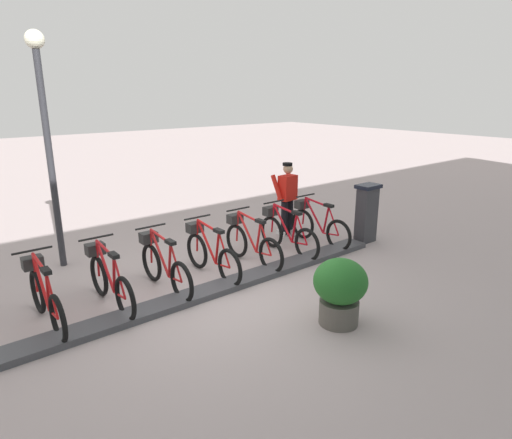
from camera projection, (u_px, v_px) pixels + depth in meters
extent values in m
plane|color=#B2A09F|center=(218.00, 291.00, 7.37)|extent=(60.00, 60.00, 0.00)
cube|color=#47474C|center=(218.00, 288.00, 7.36)|extent=(0.44, 7.24, 0.10)
cube|color=#38383D|center=(366.00, 215.00, 9.62)|extent=(0.28, 0.44, 1.20)
cube|color=#194C8C|center=(362.00, 198.00, 9.64)|extent=(0.03, 0.30, 0.40)
cube|color=black|center=(368.00, 186.00, 9.44)|extent=(0.36, 0.52, 0.08)
torus|color=black|center=(339.00, 235.00, 9.12)|extent=(0.67, 0.07, 0.67)
torus|color=black|center=(303.00, 224.00, 9.91)|extent=(0.67, 0.07, 0.67)
cylinder|color=red|center=(314.00, 215.00, 9.57)|extent=(0.60, 0.05, 0.70)
cylinder|color=red|center=(326.00, 220.00, 9.33)|extent=(0.16, 0.05, 0.61)
cylinder|color=red|center=(317.00, 202.00, 9.44)|extent=(0.69, 0.05, 0.11)
cylinder|color=red|center=(331.00, 234.00, 9.29)|extent=(0.43, 0.03, 0.09)
cylinder|color=red|center=(334.00, 221.00, 9.16)|extent=(0.33, 0.03, 0.56)
cylinder|color=red|center=(304.00, 211.00, 9.80)|extent=(0.10, 0.04, 0.62)
cube|color=black|center=(329.00, 206.00, 9.19)|extent=(0.22, 0.10, 0.06)
cylinder|color=black|center=(306.00, 195.00, 9.68)|extent=(0.04, 0.54, 0.03)
cube|color=#2D2D2D|center=(302.00, 204.00, 9.82)|extent=(0.20, 0.28, 0.18)
torus|color=black|center=(307.00, 245.00, 8.56)|extent=(0.67, 0.07, 0.67)
torus|color=black|center=(272.00, 232.00, 9.35)|extent=(0.67, 0.07, 0.67)
cylinder|color=red|center=(283.00, 223.00, 9.02)|extent=(0.60, 0.05, 0.70)
cylinder|color=red|center=(294.00, 228.00, 8.77)|extent=(0.16, 0.05, 0.61)
cylinder|color=red|center=(285.00, 209.00, 8.89)|extent=(0.69, 0.05, 0.11)
cylinder|color=red|center=(299.00, 243.00, 8.73)|extent=(0.43, 0.03, 0.09)
cylinder|color=red|center=(302.00, 230.00, 8.60)|extent=(0.33, 0.03, 0.56)
cylinder|color=red|center=(273.00, 218.00, 9.24)|extent=(0.10, 0.04, 0.62)
cube|color=black|center=(297.00, 213.00, 8.63)|extent=(0.22, 0.10, 0.06)
cylinder|color=black|center=(274.00, 202.00, 9.12)|extent=(0.04, 0.54, 0.03)
cube|color=#2D2D2D|center=(270.00, 211.00, 9.26)|extent=(0.20, 0.28, 0.18)
torus|color=black|center=(271.00, 255.00, 8.01)|extent=(0.67, 0.07, 0.67)
torus|color=black|center=(237.00, 241.00, 8.79)|extent=(0.67, 0.07, 0.67)
cylinder|color=red|center=(247.00, 231.00, 8.46)|extent=(0.60, 0.05, 0.70)
cylinder|color=red|center=(258.00, 238.00, 8.21)|extent=(0.16, 0.05, 0.61)
cylinder|color=red|center=(249.00, 217.00, 8.33)|extent=(0.69, 0.05, 0.11)
cylinder|color=red|center=(264.00, 254.00, 8.17)|extent=(0.43, 0.03, 0.09)
cylinder|color=red|center=(266.00, 239.00, 8.05)|extent=(0.33, 0.03, 0.56)
cylinder|color=red|center=(237.00, 226.00, 8.69)|extent=(0.10, 0.04, 0.62)
cube|color=black|center=(261.00, 221.00, 8.08)|extent=(0.22, 0.10, 0.06)
cylinder|color=black|center=(238.00, 209.00, 8.56)|extent=(0.04, 0.54, 0.03)
cube|color=#2D2D2D|center=(235.00, 219.00, 8.71)|extent=(0.20, 0.28, 0.18)
torus|color=black|center=(230.00, 268.00, 7.45)|extent=(0.67, 0.07, 0.67)
torus|color=black|center=(197.00, 251.00, 8.24)|extent=(0.67, 0.07, 0.67)
cylinder|color=red|center=(207.00, 241.00, 7.90)|extent=(0.60, 0.05, 0.70)
cylinder|color=red|center=(217.00, 248.00, 7.66)|extent=(0.16, 0.05, 0.61)
cylinder|color=red|center=(208.00, 226.00, 7.77)|extent=(0.69, 0.05, 0.11)
cylinder|color=red|center=(223.00, 266.00, 7.62)|extent=(0.43, 0.03, 0.09)
cylinder|color=red|center=(224.00, 250.00, 7.49)|extent=(0.33, 0.03, 0.56)
cylinder|color=red|center=(197.00, 236.00, 8.13)|extent=(0.10, 0.04, 0.62)
cube|color=black|center=(219.00, 231.00, 7.52)|extent=(0.22, 0.10, 0.06)
cylinder|color=black|center=(197.00, 217.00, 8.01)|extent=(0.04, 0.54, 0.03)
cube|color=#2D2D2D|center=(195.00, 227.00, 8.15)|extent=(0.20, 0.28, 0.18)
torus|color=black|center=(182.00, 282.00, 6.89)|extent=(0.67, 0.07, 0.67)
torus|color=black|center=(152.00, 262.00, 7.68)|extent=(0.67, 0.07, 0.67)
cylinder|color=red|center=(160.00, 253.00, 7.35)|extent=(0.60, 0.05, 0.70)
cylinder|color=red|center=(170.00, 261.00, 7.10)|extent=(0.16, 0.05, 0.61)
cylinder|color=red|center=(160.00, 236.00, 7.22)|extent=(0.69, 0.05, 0.11)
cylinder|color=red|center=(175.00, 279.00, 7.06)|extent=(0.43, 0.03, 0.09)
cylinder|color=red|center=(176.00, 263.00, 6.93)|extent=(0.33, 0.03, 0.56)
cylinder|color=red|center=(151.00, 246.00, 7.57)|extent=(0.10, 0.04, 0.62)
cube|color=black|center=(170.00, 242.00, 6.96)|extent=(0.22, 0.10, 0.06)
cylinder|color=black|center=(151.00, 227.00, 7.45)|extent=(0.04, 0.54, 0.03)
cube|color=#2D2D2D|center=(149.00, 237.00, 7.59)|extent=(0.20, 0.28, 0.18)
torus|color=black|center=(125.00, 299.00, 6.34)|extent=(0.67, 0.07, 0.67)
torus|color=black|center=(99.00, 276.00, 7.12)|extent=(0.67, 0.07, 0.67)
cylinder|color=red|center=(105.00, 266.00, 6.79)|extent=(0.60, 0.05, 0.70)
cylinder|color=red|center=(114.00, 275.00, 6.54)|extent=(0.16, 0.05, 0.61)
cylinder|color=red|center=(105.00, 249.00, 6.66)|extent=(0.69, 0.05, 0.11)
cylinder|color=red|center=(120.00, 295.00, 6.50)|extent=(0.43, 0.03, 0.09)
cylinder|color=red|center=(120.00, 278.00, 6.37)|extent=(0.33, 0.03, 0.56)
cylinder|color=red|center=(98.00, 259.00, 7.02)|extent=(0.10, 0.04, 0.62)
cube|color=black|center=(114.00, 255.00, 6.40)|extent=(0.22, 0.10, 0.06)
cylinder|color=black|center=(96.00, 238.00, 6.89)|extent=(0.04, 0.54, 0.03)
cube|color=#2D2D2D|center=(95.00, 249.00, 7.04)|extent=(0.20, 0.28, 0.18)
torus|color=black|center=(58.00, 319.00, 5.78)|extent=(0.67, 0.07, 0.67)
torus|color=black|center=(38.00, 292.00, 6.57)|extent=(0.67, 0.07, 0.67)
cylinder|color=red|center=(41.00, 282.00, 6.23)|extent=(0.60, 0.05, 0.70)
cylinder|color=red|center=(48.00, 292.00, 5.98)|extent=(0.16, 0.05, 0.61)
cylinder|color=red|center=(39.00, 263.00, 6.10)|extent=(0.69, 0.05, 0.11)
cylinder|color=red|center=(54.00, 315.00, 5.95)|extent=(0.43, 0.03, 0.09)
cylinder|color=red|center=(52.00, 296.00, 5.82)|extent=(0.33, 0.03, 0.56)
cylinder|color=red|center=(35.00, 273.00, 6.46)|extent=(0.10, 0.04, 0.62)
cube|color=black|center=(46.00, 271.00, 5.85)|extent=(0.22, 0.10, 0.06)
cylinder|color=black|center=(32.00, 250.00, 6.34)|extent=(0.04, 0.54, 0.03)
cube|color=#2D2D2D|center=(33.00, 263.00, 6.48)|extent=(0.20, 0.28, 0.18)
cube|color=white|center=(282.00, 232.00, 10.24)|extent=(0.27, 0.14, 0.10)
cube|color=white|center=(292.00, 231.00, 10.31)|extent=(0.27, 0.14, 0.10)
cylinder|color=black|center=(284.00, 217.00, 10.10)|extent=(0.15, 0.15, 0.82)
cylinder|color=black|center=(290.00, 215.00, 10.24)|extent=(0.15, 0.15, 0.82)
cube|color=red|center=(288.00, 188.00, 9.98)|extent=(0.30, 0.43, 0.56)
cylinder|color=red|center=(277.00, 188.00, 9.86)|extent=(0.35, 0.14, 0.57)
cylinder|color=red|center=(292.00, 184.00, 10.22)|extent=(0.35, 0.14, 0.57)
sphere|color=tan|center=(288.00, 169.00, 9.86)|extent=(0.22, 0.22, 0.22)
cylinder|color=black|center=(287.00, 164.00, 9.85)|extent=(0.22, 0.22, 0.06)
cylinder|color=#2D2D33|center=(51.00, 163.00, 7.90)|extent=(0.12, 0.12, 3.92)
sphere|color=#F2EDCC|center=(35.00, 39.00, 7.33)|extent=(0.32, 0.32, 0.32)
cylinder|color=#59544C|center=(339.00, 312.00, 6.29)|extent=(0.56, 0.56, 0.35)
ellipsoid|color=#256B26|center=(340.00, 281.00, 6.16)|extent=(0.76, 0.76, 0.64)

